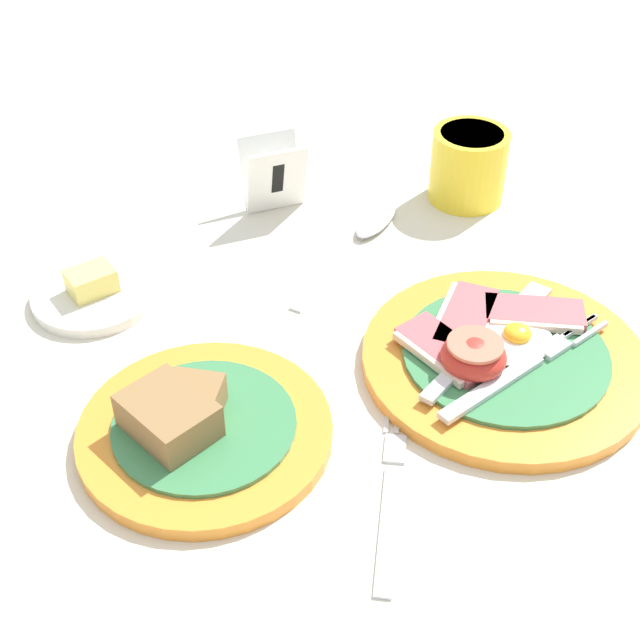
% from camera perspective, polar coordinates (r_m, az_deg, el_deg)
% --- Properties ---
extents(ground_plane, '(3.00, 3.00, 0.00)m').
position_cam_1_polar(ground_plane, '(0.71, 6.82, -4.50)').
color(ground_plane, beige).
extents(breakfast_plate, '(0.23, 0.23, 0.04)m').
position_cam_1_polar(breakfast_plate, '(0.73, 11.56, -2.35)').
color(breakfast_plate, orange).
rests_on(breakfast_plate, ground_plane).
extents(bread_plate, '(0.19, 0.19, 0.04)m').
position_cam_1_polar(bread_plate, '(0.67, -7.76, -6.78)').
color(bread_plate, orange).
rests_on(bread_plate, ground_plane).
extents(sugar_cup, '(0.08, 0.08, 0.07)m').
position_cam_1_polar(sugar_cup, '(0.93, 9.49, 9.82)').
color(sugar_cup, yellow).
rests_on(sugar_cup, ground_plane).
extents(butter_dish, '(0.11, 0.11, 0.03)m').
position_cam_1_polar(butter_dish, '(0.82, -14.28, 1.71)').
color(butter_dish, silver).
rests_on(butter_dish, ground_plane).
extents(number_card, '(0.06, 0.05, 0.07)m').
position_cam_1_polar(number_card, '(0.90, -2.99, 9.25)').
color(number_card, white).
rests_on(number_card, ground_plane).
extents(teaspoon_near_cup, '(0.17, 0.13, 0.01)m').
position_cam_1_polar(teaspoon_near_cup, '(0.87, 2.79, 5.48)').
color(teaspoon_near_cup, silver).
rests_on(teaspoon_near_cup, ground_plane).
extents(fork_on_cloth, '(0.11, 0.17, 0.01)m').
position_cam_1_polar(fork_on_cloth, '(0.64, 4.62, -10.58)').
color(fork_on_cloth, silver).
rests_on(fork_on_cloth, ground_plane).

